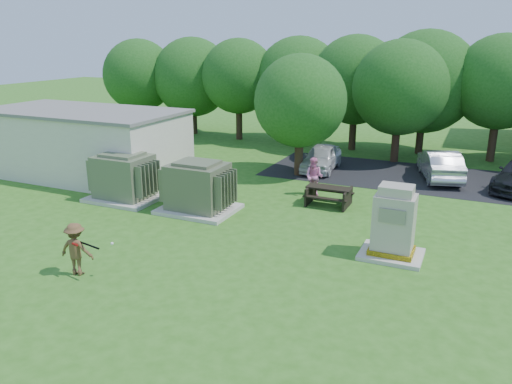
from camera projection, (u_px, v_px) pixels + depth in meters
The scene contains 14 objects.
ground at pixel (202, 267), 15.36m from camera, with size 120.00×120.00×0.00m, color #2D6619.
service_building at pixel (84, 144), 25.33m from camera, with size 10.00×5.00×3.20m, color beige.
service_building_roof at pixel (80, 111), 24.83m from camera, with size 10.20×5.20×0.15m, color slate.
parking_strip at pixel (467, 183), 24.34m from camera, with size 20.00×6.00×0.01m, color #232326.
transformer_left at pixel (124, 178), 21.56m from camera, with size 3.00×2.40×2.07m.
transformer_right at pixel (198, 188), 20.10m from camera, with size 3.00×2.40×2.07m.
generator_cabinet at pixel (394, 226), 15.82m from camera, with size 1.96×1.60×2.39m.
picnic_table at pixel (329, 194), 20.94m from camera, with size 1.86×1.40×0.80m.
batter at pixel (76, 249), 14.68m from camera, with size 1.04×0.60×1.61m, color brown.
person_at_picnic at pixel (314, 177), 22.17m from camera, with size 0.83×0.65×1.72m, color pink.
car_white at pixel (321, 158), 26.52m from camera, with size 1.60×3.97×1.35m, color silver.
car_silver_a at pixel (440, 165), 24.80m from camera, with size 1.56×4.47×1.47m, color #B5B5BA.
batting_equipment at pixel (90, 245), 14.34m from camera, with size 1.14×0.53×0.11m.
tree_row at pixel (384, 84), 29.54m from camera, with size 41.30×13.30×7.30m.
Camera 1 is at (7.29, -12.06, 6.75)m, focal length 35.00 mm.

